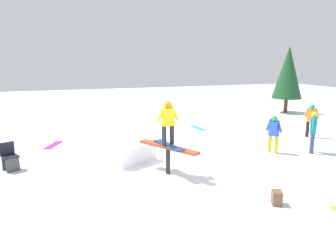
{
  "coord_description": "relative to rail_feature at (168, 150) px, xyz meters",
  "views": [
    {
      "loc": [
        8.9,
        -3.17,
        3.4
      ],
      "look_at": [
        0.0,
        0.0,
        1.48
      ],
      "focal_mm": 35.0,
      "sensor_mm": 36.0,
      "label": 1
    }
  ],
  "objects": [
    {
      "name": "folding_chair",
      "position": [
        -1.95,
        -4.54,
        -0.32
      ],
      "size": [
        0.59,
        0.59,
        0.88
      ],
      "rotation": [
        0.0,
        0.0,
        2.02
      ],
      "color": "#3F3F44",
      "rests_on": "ground"
    },
    {
      "name": "loose_snowboard_magenta",
      "position": [
        -4.72,
        -3.24,
        -0.72
      ],
      "size": [
        1.28,
        0.78,
        0.02
      ],
      "primitive_type": "cube",
      "rotation": [
        0.0,
        0.0,
        5.86
      ],
      "color": "#C81D95",
      "rests_on": "ground"
    },
    {
      "name": "main_rider_on_rail",
      "position": [
        0.0,
        0.0,
        0.81
      ],
      "size": [
        1.49,
        0.74,
        1.35
      ],
      "rotation": [
        0.0,
        0.0,
        0.17
      ],
      "color": "navy",
      "rests_on": "rail_feature"
    },
    {
      "name": "backpack_on_snow",
      "position": [
        2.9,
        1.72,
        -0.56
      ],
      "size": [
        0.37,
        0.33,
        0.34
      ],
      "primitive_type": "cube",
      "rotation": [
        0.0,
        0.0,
        5.83
      ],
      "color": "brown",
      "rests_on": "ground"
    },
    {
      "name": "rail_feature",
      "position": [
        0.0,
        0.0,
        0.0
      ],
      "size": [
        2.08,
        1.28,
        0.88
      ],
      "rotation": [
        0.0,
        0.0,
        0.49
      ],
      "color": "black",
      "rests_on": "ground"
    },
    {
      "name": "bystander_teal",
      "position": [
        -0.37,
        5.8,
        0.13
      ],
      "size": [
        0.5,
        0.51,
        1.54
      ],
      "rotation": [
        0.0,
        0.0,
        2.35
      ],
      "color": "#3B406F",
      "rests_on": "ground"
    },
    {
      "name": "bystander_orange",
      "position": [
        -2.34,
        7.55,
        0.1
      ],
      "size": [
        0.57,
        0.41,
        1.48
      ],
      "rotation": [
        0.0,
        0.0,
        0.58
      ],
      "color": "black",
      "rests_on": "ground"
    },
    {
      "name": "pine_tree_far",
      "position": [
        -8.43,
        11.14,
        1.86
      ],
      "size": [
        1.87,
        1.87,
        4.26
      ],
      "color": "#4C331E",
      "rests_on": "ground"
    },
    {
      "name": "loose_snowboard_cyan",
      "position": [
        -5.81,
        3.67,
        -0.72
      ],
      "size": [
        1.31,
        0.39,
        0.02
      ],
      "primitive_type": "cube",
      "rotation": [
        0.0,
        0.0,
        0.09
      ],
      "color": "#22C2D4",
      "rests_on": "ground"
    },
    {
      "name": "bystander_blue",
      "position": [
        -0.84,
        4.42,
        0.05
      ],
      "size": [
        0.59,
        0.37,
        1.4
      ],
      "rotation": [
        0.0,
        0.0,
        0.49
      ],
      "color": "gold",
      "rests_on": "ground"
    },
    {
      "name": "ground_plane",
      "position": [
        0.0,
        0.0,
        -0.73
      ],
      "size": [
        60.0,
        60.0,
        0.0
      ],
      "primitive_type": "plane",
      "color": "white"
    },
    {
      "name": "snow_kicker_ramp",
      "position": [
        -1.88,
        -0.99,
        -0.43
      ],
      "size": [
        2.29,
        2.17,
        0.61
      ],
      "primitive_type": "cube",
      "rotation": [
        0.0,
        0.0,
        0.49
      ],
      "color": "white",
      "rests_on": "ground"
    }
  ]
}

